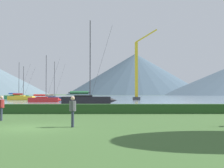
% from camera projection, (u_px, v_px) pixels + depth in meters
% --- Properties ---
extents(ground_plane, '(1000.00, 1000.00, 0.00)m').
position_uv_depth(ground_plane, '(29.00, 128.00, 15.16)').
color(ground_plane, '#3D602D').
extents(harbor_water, '(320.00, 246.00, 0.00)m').
position_uv_depth(harbor_water, '(102.00, 97.00, 152.08)').
color(harbor_water, '#8499A8').
rests_on(harbor_water, ground_plane).
extents(hedge_line, '(80.00, 1.20, 0.84)m').
position_uv_depth(hedge_line, '(63.00, 109.00, 26.17)').
color(hedge_line, '#284C23').
rests_on(hedge_line, ground_plane).
extents(sailboat_slip_2, '(7.07, 2.77, 9.75)m').
position_uv_depth(sailboat_slip_2, '(44.00, 99.00, 60.29)').
color(sailboat_slip_2, red).
rests_on(sailboat_slip_2, harbor_water).
extents(sailboat_slip_4, '(8.61, 3.65, 11.78)m').
position_uv_depth(sailboat_slip_4, '(17.00, 97.00, 92.61)').
color(sailboat_slip_4, '#236B38').
rests_on(sailboat_slip_4, harbor_water).
extents(sailboat_slip_5, '(6.84, 2.26, 9.78)m').
position_uv_depth(sailboat_slip_5, '(53.00, 98.00, 72.91)').
color(sailboat_slip_5, navy).
rests_on(sailboat_slip_5, harbor_water).
extents(sailboat_slip_6, '(9.45, 3.60, 14.21)m').
position_uv_depth(sailboat_slip_6, '(87.00, 99.00, 49.01)').
color(sailboat_slip_6, black).
rests_on(sailboat_slip_6, harbor_water).
extents(sailboat_slip_8, '(7.90, 2.80, 9.12)m').
position_uv_depth(sailboat_slip_8, '(22.00, 98.00, 78.08)').
color(sailboat_slip_8, gold).
rests_on(sailboat_slip_8, harbor_water).
extents(person_seated_viewer, '(0.36, 0.56, 1.65)m').
position_uv_depth(person_seated_viewer, '(73.00, 109.00, 15.64)').
color(person_seated_viewer, '#2D3347').
rests_on(person_seated_viewer, ground_plane).
extents(person_standing_walker, '(0.36, 0.55, 1.65)m').
position_uv_depth(person_standing_walker, '(1.00, 106.00, 19.34)').
color(person_standing_walker, '#2D3347').
rests_on(person_standing_walker, ground_plane).
extents(dock_crane, '(6.91, 2.00, 20.00)m').
position_uv_depth(dock_crane, '(137.00, 74.00, 81.96)').
color(dock_crane, '#333338').
rests_on(dock_crane, ground_plane).
extents(distant_hill_central_peak, '(180.93, 180.93, 54.12)m').
position_uv_depth(distant_hill_central_peak, '(136.00, 74.00, 382.62)').
color(distant_hill_central_peak, '#425666').
rests_on(distant_hill_central_peak, ground_plane).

